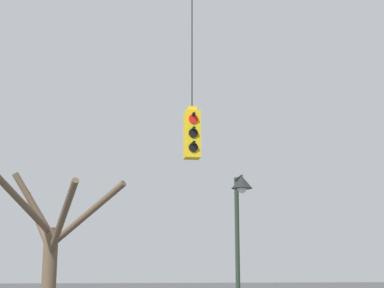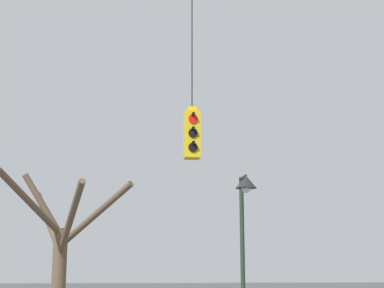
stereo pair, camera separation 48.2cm
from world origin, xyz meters
name	(u,v)px [view 1 (the left image)]	position (x,y,z in m)	size (l,w,h in m)	color
traffic_light_over_intersection	(192,133)	(1.59, -0.14, 5.30)	(0.34, 0.58, 3.94)	yellow
street_lamp	(240,214)	(3.32, 2.63, 3.81)	(0.56, 0.95, 4.84)	#233323
bare_tree	(49,252)	(-1.91, 7.37, 2.92)	(4.26, 4.31, 5.57)	brown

